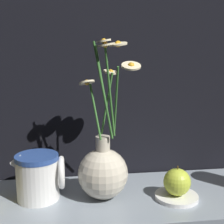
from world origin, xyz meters
name	(u,v)px	position (x,y,z in m)	size (l,w,h in m)	color
ground_plane	(116,200)	(0.00, 0.00, 0.00)	(6.00, 6.00, 0.00)	black
shelf	(116,198)	(0.00, 0.00, 0.01)	(0.88, 0.29, 0.01)	gray
vase_with_flowers	(103,169)	(-0.03, 0.00, 0.09)	(0.16, 0.13, 0.39)	beige
ceramic_pitcher	(39,175)	(-0.19, 0.01, 0.08)	(0.13, 0.11, 0.13)	white
saucer_plate	(176,197)	(0.15, -0.03, 0.02)	(0.11, 0.11, 0.01)	white
orange_fruit	(177,182)	(0.15, -0.03, 0.06)	(0.07, 0.07, 0.08)	#B7C638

